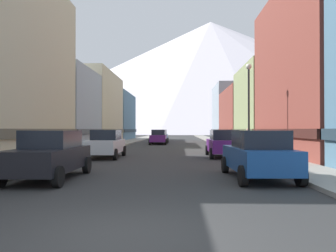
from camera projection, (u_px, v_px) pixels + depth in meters
The scene contains 22 objects.
ground_plane at pixel (126, 235), 5.56m from camera, with size 400.00×400.00×0.00m, color #303030.
sidewalk_left at pixel (122, 143), 40.76m from camera, with size 2.50×100.00×0.15m, color gray.
sidewalk_right at pixel (222, 143), 40.32m from camera, with size 2.50×100.00×0.15m, color gray.
storefront_left_2 at pixel (40, 110), 30.97m from camera, with size 10.12×8.64×7.60m.
storefront_left_3 at pixel (79, 110), 41.99m from camera, with size 9.57×12.99×9.06m.
storefront_left_4 at pixel (108, 118), 55.77m from camera, with size 8.04×13.46×8.00m.
storefront_right_2 at pixel (276, 108), 33.85m from camera, with size 7.42×10.62×8.38m.
storefront_right_3 at pixel (252, 117), 46.63m from camera, with size 8.17×13.87×7.57m.
storefront_right_4 at pixel (232, 113), 59.53m from camera, with size 6.57×11.60×9.92m.
car_left_0 at pixel (50, 155), 11.80m from camera, with size 2.11×4.42×1.78m.
car_left_1 at pixel (106, 144), 20.76m from camera, with size 2.12×4.43×1.78m.
car_right_0 at pixel (258, 154), 11.85m from camera, with size 2.18×4.46×1.78m.
car_right_1 at pixel (223, 143), 21.18m from camera, with size 2.06×4.40×1.78m.
car_driving_0 at pixel (159, 137), 39.23m from camera, with size 2.06×4.40×1.78m.
car_driving_1 at pixel (160, 136), 43.11m from camera, with size 2.06×4.40×1.78m.
potted_plant_1 at pixel (78, 144), 25.23m from camera, with size 0.55×0.55×0.94m.
potted_plant_2 at pixel (70, 145), 23.34m from camera, with size 0.68×0.68×0.93m.
pedestrian_0 at pixel (50, 147), 17.96m from camera, with size 0.36×0.36×1.53m.
pedestrian_1 at pixel (98, 140), 28.48m from camera, with size 0.36×0.36×1.53m.
pedestrian_2 at pixel (248, 140), 25.25m from camera, with size 0.36×0.36×1.74m.
streetlamp_right at pixel (249, 95), 20.66m from camera, with size 0.36×0.36×5.86m.
mountain_backdrop at pixel (211, 77), 264.92m from camera, with size 330.85×330.85×89.96m, color silver.
Camera 1 is at (0.92, -5.55, 1.82)m, focal length 34.66 mm.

